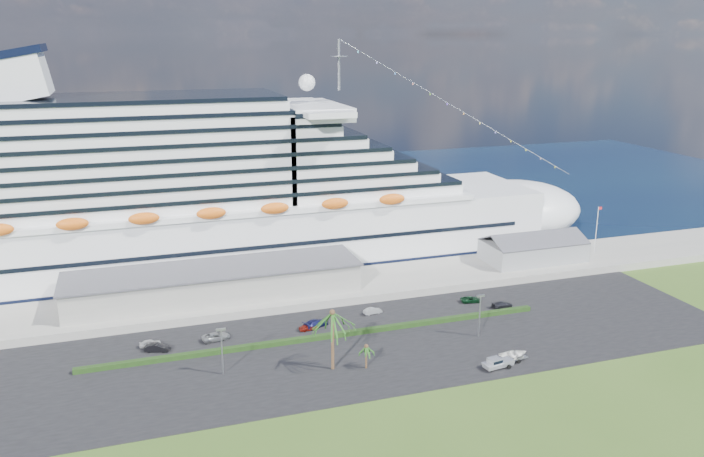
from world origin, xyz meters
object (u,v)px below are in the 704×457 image
object	(u,v)px
parked_car_3	(316,323)
pickup_truck	(498,362)
boat_trailer	(514,355)
cruise_ship	(214,201)

from	to	relation	value
parked_car_3	pickup_truck	world-z (taller)	pickup_truck
boat_trailer	parked_car_3	bearing A→B (deg)	139.08
cruise_ship	pickup_truck	world-z (taller)	cruise_ship
cruise_ship	parked_car_3	xyz separation A→B (m)	(13.42, -42.24, -15.81)
cruise_ship	pickup_truck	size ratio (longest dim) A/B	34.22
parked_car_3	cruise_ship	bearing A→B (deg)	-5.94
cruise_ship	pickup_truck	bearing A→B (deg)	-60.80
pickup_truck	cruise_ship	bearing A→B (deg)	119.20
cruise_ship	boat_trailer	bearing A→B (deg)	-57.84
cruise_ship	parked_car_3	distance (m)	47.05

